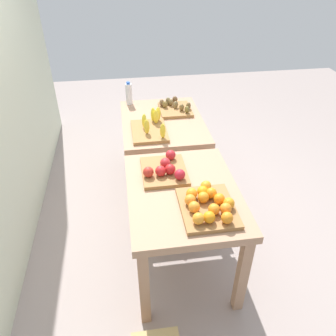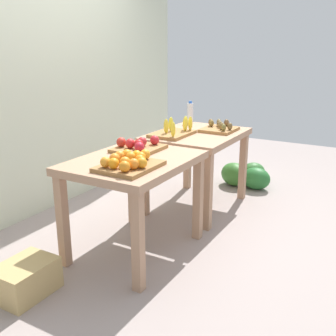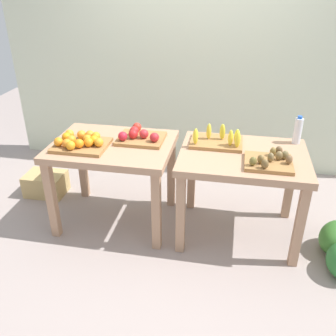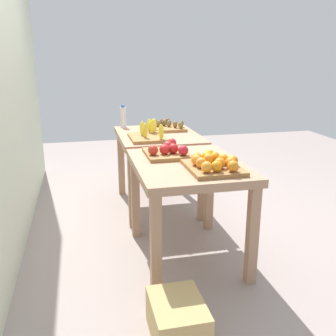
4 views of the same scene
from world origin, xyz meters
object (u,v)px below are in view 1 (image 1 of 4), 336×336
(kiwi_bin, at_px, (175,108))
(water_bottle, at_px, (129,94))
(display_table_right, at_px, (163,131))
(display_table_left, at_px, (183,203))
(watermelon_pile, at_px, (172,133))
(apple_bin, at_px, (165,170))
(orange_bin, at_px, (208,205))
(banana_crate, at_px, (151,128))

(kiwi_bin, relative_size, water_bottle, 1.47)
(display_table_right, bearing_deg, display_table_left, 180.00)
(display_table_left, bearing_deg, display_table_right, 0.00)
(display_table_left, relative_size, kiwi_bin, 2.89)
(kiwi_bin, distance_m, water_bottle, 0.53)
(display_table_left, bearing_deg, kiwi_bin, -6.87)
(kiwi_bin, bearing_deg, watermelon_pile, -7.02)
(display_table_left, distance_m, display_table_right, 1.12)
(apple_bin, relative_size, water_bottle, 1.63)
(display_table_right, bearing_deg, orange_bin, -174.88)
(water_bottle, bearing_deg, display_table_left, -169.02)
(display_table_right, xyz_separation_m, water_bottle, (0.44, 0.30, 0.23))
(orange_bin, bearing_deg, display_table_left, 27.54)
(display_table_right, xyz_separation_m, banana_crate, (-0.22, 0.14, 0.16))
(display_table_right, xyz_separation_m, watermelon_pile, (0.89, -0.24, -0.54))
(orange_bin, relative_size, watermelon_pile, 0.66)
(display_table_right, distance_m, orange_bin, 1.37)
(display_table_right, bearing_deg, kiwi_bin, -39.20)
(water_bottle, bearing_deg, kiwi_bin, -117.91)
(apple_bin, height_order, banana_crate, banana_crate)
(banana_crate, distance_m, watermelon_pile, 1.37)
(orange_bin, distance_m, watermelon_pile, 2.35)
(apple_bin, distance_m, water_bottle, 1.36)
(water_bottle, bearing_deg, banana_crate, -166.32)
(display_table_left, bearing_deg, orange_bin, -152.46)
(orange_bin, relative_size, kiwi_bin, 1.22)
(orange_bin, xyz_separation_m, banana_crate, (1.13, 0.26, -0.00))
(display_table_right, relative_size, kiwi_bin, 2.89)
(kiwi_bin, height_order, water_bottle, water_bottle)
(orange_bin, relative_size, apple_bin, 1.10)
(orange_bin, distance_m, apple_bin, 0.50)
(display_table_left, xyz_separation_m, watermelon_pile, (2.01, -0.24, -0.54))
(kiwi_bin, bearing_deg, display_table_left, 173.13)
(banana_crate, height_order, water_bottle, water_bottle)
(display_table_left, distance_m, apple_bin, 0.29)
(display_table_left, relative_size, water_bottle, 4.24)
(display_table_left, bearing_deg, water_bottle, 10.98)
(watermelon_pile, bearing_deg, kiwi_bin, 172.98)
(display_table_left, distance_m, orange_bin, 0.31)
(apple_bin, xyz_separation_m, water_bottle, (1.34, 0.20, 0.08))
(kiwi_bin, bearing_deg, apple_bin, 166.58)
(display_table_left, xyz_separation_m, water_bottle, (1.56, 0.30, 0.23))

